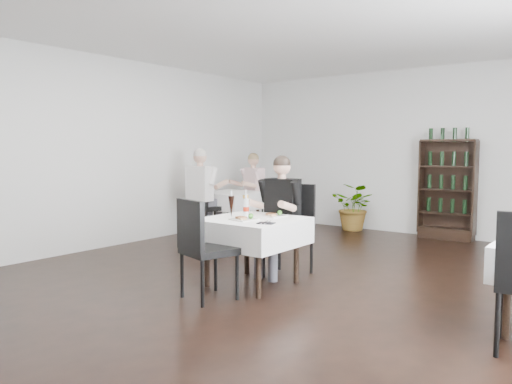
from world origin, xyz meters
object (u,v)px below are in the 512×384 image
wine_shelf (447,190)px  main_table (252,231)px  potted_tree (355,207)px  diner_main (279,206)px

wine_shelf → main_table: wine_shelf is taller
wine_shelf → potted_tree: 1.72m
wine_shelf → potted_tree: (-1.67, -0.11, -0.39)m
potted_tree → diner_main: (0.75, -3.65, 0.41)m
main_table → diner_main: bearing=91.4°
wine_shelf → diner_main: 3.87m
diner_main → main_table: bearing=-88.6°
main_table → potted_tree: (-0.77, 4.20, -0.17)m
main_table → potted_tree: potted_tree is taller
main_table → diner_main: diner_main is taller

